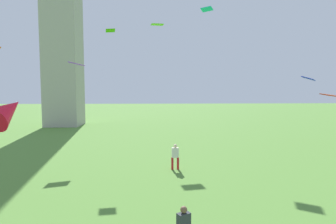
{
  "coord_description": "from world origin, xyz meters",
  "views": [
    {
      "loc": [
        -3.4,
        1.74,
        5.66
      ],
      "look_at": [
        -2.43,
        21.49,
        4.1
      ],
      "focal_mm": 29.14,
      "sensor_mm": 36.0,
      "label": 1
    }
  ],
  "objects_px": {
    "kite_flying_6": "(207,9)",
    "kite_flying_9": "(110,31)",
    "kite_flying_7": "(76,64)",
    "person_1": "(175,155)",
    "kite_flying_3": "(308,78)",
    "kite_flying_1": "(157,25)",
    "kite_flying_8": "(7,111)",
    "kite_flying_5": "(330,95)"
  },
  "relations": [
    {
      "from": "kite_flying_5",
      "to": "kite_flying_7",
      "type": "distance_m",
      "value": 25.42
    },
    {
      "from": "kite_flying_3",
      "to": "kite_flying_1",
      "type": "bearing_deg",
      "value": -168.24
    },
    {
      "from": "person_1",
      "to": "kite_flying_6",
      "type": "bearing_deg",
      "value": 64.13
    },
    {
      "from": "kite_flying_7",
      "to": "kite_flying_9",
      "type": "height_order",
      "value": "kite_flying_9"
    },
    {
      "from": "person_1",
      "to": "kite_flying_9",
      "type": "relative_size",
      "value": 2.06
    },
    {
      "from": "kite_flying_3",
      "to": "kite_flying_7",
      "type": "xyz_separation_m",
      "value": [
        -19.16,
        4.64,
        1.5
      ]
    },
    {
      "from": "kite_flying_7",
      "to": "kite_flying_6",
      "type": "bearing_deg",
      "value": 9.34
    },
    {
      "from": "kite_flying_7",
      "to": "kite_flying_9",
      "type": "xyz_separation_m",
      "value": [
        3.22,
        -0.61,
        2.88
      ]
    },
    {
      "from": "kite_flying_6",
      "to": "kite_flying_7",
      "type": "relative_size",
      "value": 1.02
    },
    {
      "from": "kite_flying_9",
      "to": "kite_flying_3",
      "type": "bearing_deg",
      "value": -26.65
    },
    {
      "from": "person_1",
      "to": "kite_flying_1",
      "type": "bearing_deg",
      "value": 93.71
    },
    {
      "from": "kite_flying_1",
      "to": "kite_flying_9",
      "type": "height_order",
      "value": "kite_flying_1"
    },
    {
      "from": "kite_flying_1",
      "to": "kite_flying_7",
      "type": "height_order",
      "value": "kite_flying_1"
    },
    {
      "from": "kite_flying_6",
      "to": "kite_flying_9",
      "type": "height_order",
      "value": "kite_flying_6"
    },
    {
      "from": "person_1",
      "to": "kite_flying_3",
      "type": "relative_size",
      "value": 1.63
    },
    {
      "from": "kite_flying_6",
      "to": "kite_flying_7",
      "type": "bearing_deg",
      "value": -138.01
    },
    {
      "from": "kite_flying_9",
      "to": "kite_flying_1",
      "type": "bearing_deg",
      "value": 37.38
    },
    {
      "from": "kite_flying_5",
      "to": "kite_flying_6",
      "type": "xyz_separation_m",
      "value": [
        -12.74,
        0.87,
        8.72
      ]
    },
    {
      "from": "person_1",
      "to": "kite_flying_5",
      "type": "relative_size",
      "value": 0.98
    },
    {
      "from": "kite_flying_1",
      "to": "kite_flying_8",
      "type": "bearing_deg",
      "value": -130.05
    },
    {
      "from": "kite_flying_5",
      "to": "kite_flying_9",
      "type": "xyz_separation_m",
      "value": [
        -21.97,
        -2.31,
        5.81
      ]
    },
    {
      "from": "kite_flying_7",
      "to": "kite_flying_9",
      "type": "distance_m",
      "value": 4.37
    },
    {
      "from": "person_1",
      "to": "kite_flying_9",
      "type": "bearing_deg",
      "value": 130.58
    },
    {
      "from": "kite_flying_1",
      "to": "kite_flying_6",
      "type": "distance_m",
      "value": 5.46
    },
    {
      "from": "kite_flying_7",
      "to": "kite_flying_1",
      "type": "bearing_deg",
      "value": 28.17
    },
    {
      "from": "kite_flying_5",
      "to": "kite_flying_8",
      "type": "relative_size",
      "value": 0.68
    },
    {
      "from": "person_1",
      "to": "kite_flying_1",
      "type": "distance_m",
      "value": 15.91
    },
    {
      "from": "kite_flying_7",
      "to": "kite_flying_8",
      "type": "height_order",
      "value": "kite_flying_7"
    },
    {
      "from": "kite_flying_9",
      "to": "kite_flying_8",
      "type": "bearing_deg",
      "value": -126.26
    },
    {
      "from": "kite_flying_6",
      "to": "kite_flying_5",
      "type": "bearing_deg",
      "value": 26.42
    },
    {
      "from": "kite_flying_5",
      "to": "kite_flying_6",
      "type": "height_order",
      "value": "kite_flying_6"
    },
    {
      "from": "kite_flying_1",
      "to": "kite_flying_6",
      "type": "height_order",
      "value": "kite_flying_6"
    },
    {
      "from": "person_1",
      "to": "kite_flying_5",
      "type": "height_order",
      "value": "kite_flying_5"
    },
    {
      "from": "kite_flying_3",
      "to": "kite_flying_9",
      "type": "relative_size",
      "value": 1.26
    },
    {
      "from": "kite_flying_3",
      "to": "kite_flying_7",
      "type": "bearing_deg",
      "value": -144.3
    },
    {
      "from": "kite_flying_3",
      "to": "kite_flying_5",
      "type": "xyz_separation_m",
      "value": [
        6.04,
        6.34,
        -1.43
      ]
    },
    {
      "from": "person_1",
      "to": "kite_flying_6",
      "type": "distance_m",
      "value": 16.12
    },
    {
      "from": "kite_flying_3",
      "to": "kite_flying_6",
      "type": "xyz_separation_m",
      "value": [
        -6.7,
        7.21,
        7.29
      ]
    },
    {
      "from": "kite_flying_3",
      "to": "kite_flying_8",
      "type": "height_order",
      "value": "kite_flying_3"
    },
    {
      "from": "kite_flying_1",
      "to": "kite_flying_3",
      "type": "distance_m",
      "value": 16.01
    },
    {
      "from": "kite_flying_7",
      "to": "kite_flying_8",
      "type": "bearing_deg",
      "value": -97.88
    },
    {
      "from": "person_1",
      "to": "kite_flying_8",
      "type": "xyz_separation_m",
      "value": [
        -9.57,
        -3.79,
        3.51
      ]
    }
  ]
}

